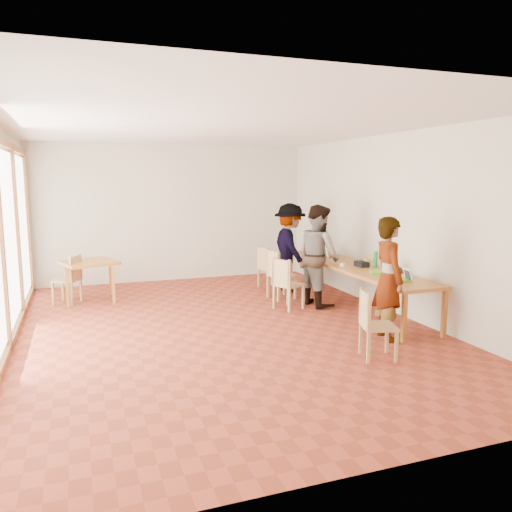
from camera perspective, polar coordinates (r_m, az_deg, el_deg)
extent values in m
plane|color=#933823|center=(7.66, -3.74, -8.28)|extent=(8.00, 8.00, 0.00)
cube|color=beige|center=(11.25, -9.47, 4.85)|extent=(6.00, 0.10, 3.00)
cube|color=beige|center=(3.72, 13.31, -2.95)|extent=(6.00, 0.10, 3.00)
cube|color=beige|center=(8.67, 15.62, 3.53)|extent=(0.10, 8.00, 3.00)
cube|color=white|center=(7.37, -3.98, 14.81)|extent=(6.00, 8.00, 0.04)
cube|color=#AF6927|center=(8.88, 11.06, -1.24)|extent=(0.80, 4.00, 0.05)
cube|color=#AF6927|center=(7.20, 16.56, -6.84)|extent=(0.06, 0.06, 0.70)
cube|color=#AF6927|center=(10.49, 3.98, -1.66)|extent=(0.06, 0.06, 0.70)
cube|color=#AF6927|center=(7.61, 20.72, -6.20)|extent=(0.06, 0.06, 0.70)
cube|color=#AF6927|center=(10.78, 7.30, -1.43)|extent=(0.06, 0.06, 0.70)
cube|color=#AF6927|center=(9.70, -18.54, -0.70)|extent=(0.90, 0.90, 0.05)
cube|color=#AF6927|center=(9.38, -20.76, -3.45)|extent=(0.05, 0.05, 0.70)
cube|color=#AF6927|center=(10.15, -20.69, -2.56)|extent=(0.05, 0.05, 0.70)
cube|color=#AF6927|center=(9.40, -16.00, -3.20)|extent=(0.05, 0.05, 0.70)
cube|color=#AF6927|center=(10.16, -16.29, -2.33)|extent=(0.05, 0.05, 0.70)
cube|color=tan|center=(6.50, 13.84, -7.81)|extent=(0.50, 0.50, 0.04)
cube|color=tan|center=(6.39, 12.34, -5.90)|extent=(0.15, 0.40, 0.42)
cube|color=tan|center=(8.71, 3.78, -3.28)|extent=(0.55, 0.55, 0.04)
cube|color=tan|center=(8.52, 2.93, -1.89)|extent=(0.21, 0.40, 0.44)
cube|color=tan|center=(9.45, 2.95, -2.21)|extent=(0.50, 0.50, 0.04)
cube|color=tan|center=(9.31, 1.94, -0.82)|extent=(0.12, 0.44, 0.46)
cube|color=tan|center=(10.37, 1.64, -1.41)|extent=(0.49, 0.49, 0.04)
cube|color=tan|center=(10.23, 0.82, -0.25)|extent=(0.14, 0.40, 0.42)
cube|color=tan|center=(9.73, -20.83, -2.59)|extent=(0.56, 0.56, 0.04)
cube|color=tan|center=(9.60, -19.91, -1.25)|extent=(0.22, 0.39, 0.43)
imported|color=gray|center=(7.21, 14.93, -2.51)|extent=(0.53, 0.70, 1.74)
imported|color=gray|center=(8.97, 7.11, 0.10)|extent=(0.79, 0.95, 1.81)
imported|color=gray|center=(10.01, 3.89, 0.95)|extent=(0.71, 1.17, 1.77)
cube|color=#53C025|center=(7.71, 16.47, -2.66)|extent=(0.18, 0.24, 0.02)
cube|color=white|center=(7.74, 16.99, -2.05)|extent=(0.09, 0.21, 0.18)
cube|color=#53C025|center=(8.24, 13.64, -1.82)|extent=(0.28, 0.33, 0.03)
cube|color=white|center=(8.24, 14.32, -1.15)|extent=(0.17, 0.26, 0.23)
cube|color=#53C025|center=(9.68, 7.33, -0.10)|extent=(0.24, 0.29, 0.03)
cube|color=white|center=(9.73, 7.68, 0.46)|extent=(0.14, 0.23, 0.20)
imported|color=gold|center=(9.10, 12.53, -0.56)|extent=(0.17, 0.17, 0.10)
cylinder|color=#197B21|center=(8.72, 13.52, -0.40)|extent=(0.07, 0.07, 0.28)
cylinder|color=silver|center=(10.59, 7.28, 0.83)|extent=(0.07, 0.07, 0.09)
cylinder|color=white|center=(8.74, 9.87, -1.00)|extent=(0.08, 0.08, 0.06)
cube|color=#E83F5E|center=(10.08, 5.75, 0.24)|extent=(0.05, 0.10, 0.01)
cube|color=black|center=(8.79, 11.98, -0.91)|extent=(0.16, 0.26, 0.09)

